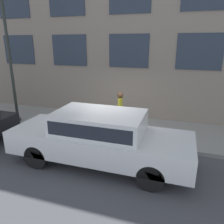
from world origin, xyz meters
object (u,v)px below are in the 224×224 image
parked_car_white_near (99,136)px  street_lamp (7,38)px  fire_hydrant (104,123)px  person (120,107)px

parked_car_white_near → street_lamp: size_ratio=0.93×
fire_hydrant → parked_car_white_near: bearing=-163.5°
street_lamp → fire_hydrant: bearing=-91.2°
parked_car_white_near → street_lamp: 5.88m
person → street_lamp: bearing=-153.8°
fire_hydrant → parked_car_white_near: parked_car_white_near is taller
person → parked_car_white_near: person is taller
parked_car_white_near → fire_hydrant: bearing=16.5°
parked_car_white_near → street_lamp: bearing=66.8°
fire_hydrant → person: 0.87m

